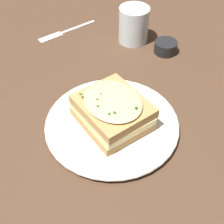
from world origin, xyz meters
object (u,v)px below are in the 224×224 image
object	(u,v)px
dinner_plate	(112,124)
water_glass	(134,25)
condiment_pot	(166,47)
sandwich	(112,111)
fork	(61,33)

from	to	relation	value
dinner_plate	water_glass	xyz separation A→B (m)	(0.32, 0.02, 0.04)
condiment_pot	sandwich	bearing A→B (deg)	166.84
sandwich	water_glass	xyz separation A→B (m)	(0.32, 0.03, 0.00)
condiment_pot	dinner_plate	bearing A→B (deg)	166.72
dinner_plate	fork	size ratio (longest dim) A/B	1.79
dinner_plate	sandwich	distance (m)	0.04
sandwich	dinner_plate	bearing A→B (deg)	114.25
water_glass	condiment_pot	xyz separation A→B (m)	(-0.03, -0.09, -0.03)
condiment_pot	water_glass	bearing A→B (deg)	70.19
dinner_plate	fork	xyz separation A→B (m)	(0.30, 0.23, -0.01)
dinner_plate	condiment_pot	bearing A→B (deg)	-13.28
dinner_plate	sandwich	world-z (taller)	sandwich
condiment_pot	fork	bearing A→B (deg)	87.06
sandwich	water_glass	size ratio (longest dim) A/B	1.90
water_glass	condiment_pot	bearing A→B (deg)	-109.81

